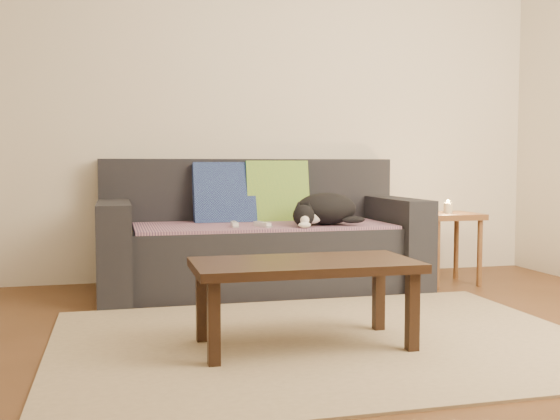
{
  "coord_description": "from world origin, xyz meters",
  "views": [
    {
      "loc": [
        -0.94,
        -2.72,
        0.83
      ],
      "look_at": [
        0.05,
        1.2,
        0.55
      ],
      "focal_mm": 42.0,
      "sensor_mm": 36.0,
      "label": 1
    }
  ],
  "objects_px": {
    "side_table": "(448,225)",
    "coffee_table": "(304,272)",
    "wii_remote_a": "(262,224)",
    "wii_remote_b": "(234,224)",
    "sofa": "(259,242)",
    "cat": "(324,210)"
  },
  "relations": [
    {
      "from": "cat",
      "to": "coffee_table",
      "type": "distance_m",
      "value": 1.32
    },
    {
      "from": "cat",
      "to": "wii_remote_a",
      "type": "relative_size",
      "value": 3.23
    },
    {
      "from": "side_table",
      "to": "cat",
      "type": "bearing_deg",
      "value": -174.01
    },
    {
      "from": "wii_remote_a",
      "to": "side_table",
      "type": "bearing_deg",
      "value": -106.16
    },
    {
      "from": "wii_remote_b",
      "to": "side_table",
      "type": "bearing_deg",
      "value": -83.43
    },
    {
      "from": "sofa",
      "to": "coffee_table",
      "type": "bearing_deg",
      "value": -94.55
    },
    {
      "from": "sofa",
      "to": "coffee_table",
      "type": "relative_size",
      "value": 2.1
    },
    {
      "from": "cat",
      "to": "coffee_table",
      "type": "xyz_separation_m",
      "value": [
        -0.49,
        -1.22,
        -0.19
      ]
    },
    {
      "from": "sofa",
      "to": "wii_remote_a",
      "type": "bearing_deg",
      "value": -98.62
    },
    {
      "from": "sofa",
      "to": "wii_remote_a",
      "type": "height_order",
      "value": "sofa"
    },
    {
      "from": "sofa",
      "to": "wii_remote_b",
      "type": "relative_size",
      "value": 14.0
    },
    {
      "from": "coffee_table",
      "to": "wii_remote_a",
      "type": "bearing_deg",
      "value": 86.44
    },
    {
      "from": "wii_remote_a",
      "to": "side_table",
      "type": "relative_size",
      "value": 0.3
    },
    {
      "from": "side_table",
      "to": "sofa",
      "type": "bearing_deg",
      "value": 172.45
    },
    {
      "from": "wii_remote_a",
      "to": "wii_remote_b",
      "type": "bearing_deg",
      "value": 54.08
    },
    {
      "from": "wii_remote_b",
      "to": "side_table",
      "type": "xyz_separation_m",
      "value": [
        1.52,
        0.07,
        -0.05
      ]
    },
    {
      "from": "side_table",
      "to": "coffee_table",
      "type": "distance_m",
      "value": 1.94
    },
    {
      "from": "cat",
      "to": "side_table",
      "type": "distance_m",
      "value": 0.95
    },
    {
      "from": "sofa",
      "to": "cat",
      "type": "height_order",
      "value": "sofa"
    },
    {
      "from": "wii_remote_a",
      "to": "side_table",
      "type": "xyz_separation_m",
      "value": [
        1.35,
        0.11,
        -0.05
      ]
    },
    {
      "from": "wii_remote_b",
      "to": "coffee_table",
      "type": "bearing_deg",
      "value": -171.66
    },
    {
      "from": "coffee_table",
      "to": "wii_remote_b",
      "type": "bearing_deg",
      "value": 94.38
    }
  ]
}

